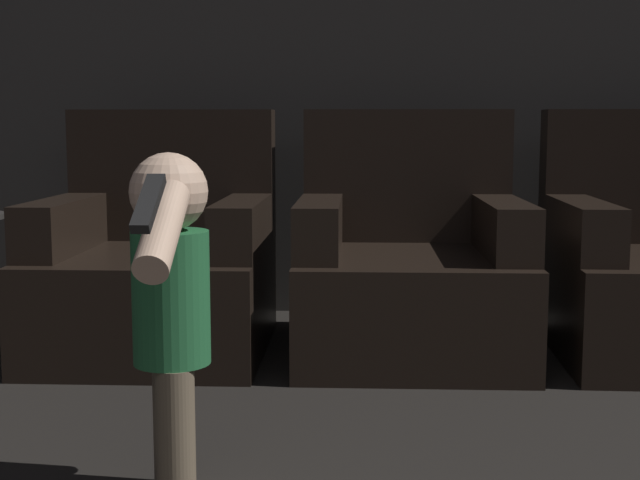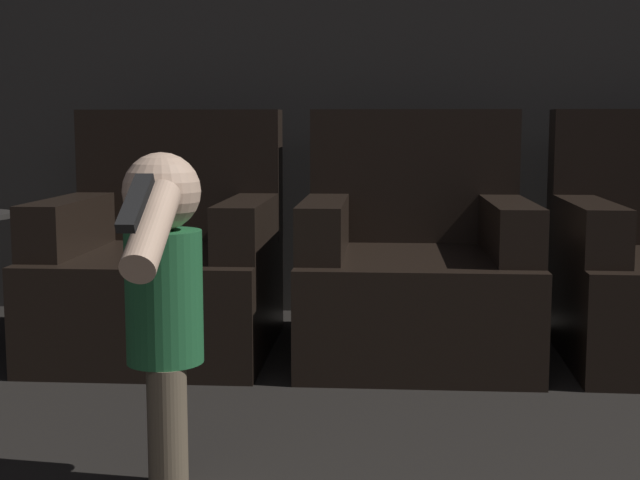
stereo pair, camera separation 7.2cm
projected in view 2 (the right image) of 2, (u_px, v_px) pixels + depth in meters
name	position (u px, v px, depth m)	size (l,w,h in m)	color
wall_back	(365.00, 29.00, 4.03)	(8.40, 0.05, 2.60)	#33302D
armchair_left	(164.00, 269.00, 3.48)	(0.85, 0.91, 0.93)	black
armchair_middle	(415.00, 272.00, 3.41)	(0.85, 0.91, 0.93)	black
person_toddler	(163.00, 297.00, 2.03)	(0.18, 0.55, 0.81)	brown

